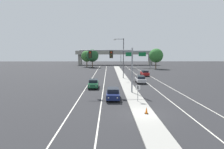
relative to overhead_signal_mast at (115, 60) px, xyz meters
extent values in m
plane|color=#28282B|center=(2.66, -11.08, -5.36)|extent=(260.00, 260.00, 0.00)
cube|color=#9E9B93|center=(2.66, 6.92, -5.29)|extent=(2.40, 110.00, 0.15)
cube|color=silver|center=(-2.04, 13.92, -5.36)|extent=(0.14, 100.00, 0.01)
cube|color=silver|center=(7.36, 13.92, -5.36)|extent=(0.14, 100.00, 0.01)
cube|color=silver|center=(-5.34, 13.92, -5.36)|extent=(0.14, 100.00, 0.01)
cube|color=silver|center=(10.66, 13.92, -5.36)|extent=(0.14, 100.00, 0.01)
cylinder|color=gray|center=(2.72, 0.01, -1.61)|extent=(0.24, 0.24, 7.20)
cylinder|color=gray|center=(-1.48, 0.01, 1.59)|extent=(8.41, 0.16, 0.16)
cube|color=black|center=(-0.64, 0.05, 0.94)|extent=(0.56, 0.06, 1.20)
cube|color=#38330F|center=(-0.64, 0.01, 0.94)|extent=(0.32, 0.32, 1.00)
sphere|color=red|center=(-0.64, -0.16, 1.26)|extent=(0.22, 0.22, 0.22)
sphere|color=#282828|center=(-0.64, -0.16, 0.94)|extent=(0.22, 0.22, 0.22)
sphere|color=#282828|center=(-0.64, -0.16, 0.62)|extent=(0.22, 0.22, 0.22)
cube|color=black|center=(-4.00, 0.05, 0.94)|extent=(0.56, 0.06, 1.20)
cube|color=#38330F|center=(-4.00, 0.01, 0.94)|extent=(0.32, 0.32, 1.00)
sphere|color=red|center=(-4.00, -0.16, 1.26)|extent=(0.22, 0.22, 0.22)
sphere|color=#282828|center=(-4.00, -0.16, 0.94)|extent=(0.22, 0.22, 0.22)
sphere|color=#282828|center=(-4.00, -0.16, 0.62)|extent=(0.22, 0.22, 0.22)
cylinder|color=gray|center=(2.80, -5.92, -4.11)|extent=(0.08, 0.08, 2.20)
cube|color=white|center=(2.80, -5.95, -3.36)|extent=(0.60, 0.03, 0.60)
cube|color=black|center=(2.80, -5.97, -3.36)|extent=(0.12, 0.01, 0.44)
cylinder|color=#4C4C51|center=(2.69, 17.92, -0.21)|extent=(0.20, 0.20, 10.00)
cylinder|color=#4C4C51|center=(1.59, 17.92, 4.59)|extent=(2.20, 0.12, 0.12)
cube|color=#B7B7B2|center=(0.49, 17.92, 4.44)|extent=(0.56, 0.28, 0.20)
cube|color=#141E4C|center=(-0.44, -4.15, -4.69)|extent=(1.92, 4.45, 0.70)
cube|color=black|center=(-0.44, -3.93, -4.06)|extent=(1.65, 2.42, 0.56)
sphere|color=#EAE5C6|center=(0.07, -6.35, -4.64)|extent=(0.18, 0.18, 0.18)
sphere|color=#EAE5C6|center=(-1.08, -6.32, -4.64)|extent=(0.18, 0.18, 0.18)
cylinder|color=black|center=(0.32, -5.68, -5.04)|extent=(0.24, 0.65, 0.64)
cylinder|color=black|center=(-1.28, -5.63, -5.04)|extent=(0.24, 0.65, 0.64)
cylinder|color=black|center=(0.40, -2.68, -5.04)|extent=(0.24, 0.65, 0.64)
cylinder|color=black|center=(-1.20, -2.63, -5.04)|extent=(0.24, 0.65, 0.64)
cube|color=#195633|center=(-3.92, 5.03, -4.69)|extent=(1.91, 4.44, 0.70)
cube|color=black|center=(-3.93, 5.25, -4.06)|extent=(1.64, 2.42, 0.56)
sphere|color=#EAE5C6|center=(-3.29, 2.87, -4.64)|extent=(0.18, 0.18, 0.18)
sphere|color=#EAE5C6|center=(-4.44, 2.84, -4.64)|extent=(0.18, 0.18, 0.18)
cylinder|color=black|center=(-3.08, 3.55, -5.04)|extent=(0.24, 0.65, 0.64)
cylinder|color=black|center=(-4.68, 3.51, -5.04)|extent=(0.24, 0.65, 0.64)
cylinder|color=black|center=(-3.16, 6.55, -5.04)|extent=(0.24, 0.65, 0.64)
cylinder|color=black|center=(-4.76, 6.51, -5.04)|extent=(0.24, 0.65, 0.64)
cube|color=#B7B7BC|center=(5.88, 10.82, -4.69)|extent=(1.86, 4.42, 0.70)
cube|color=black|center=(5.88, 10.60, -4.06)|extent=(1.61, 2.40, 0.56)
sphere|color=#EAE5C6|center=(5.33, 13.01, -4.64)|extent=(0.18, 0.18, 0.18)
sphere|color=#EAE5C6|center=(6.48, 13.00, -4.64)|extent=(0.18, 0.18, 0.18)
cylinder|color=black|center=(5.10, 12.33, -5.04)|extent=(0.23, 0.64, 0.64)
cylinder|color=black|center=(6.70, 12.31, -5.04)|extent=(0.23, 0.64, 0.64)
cylinder|color=black|center=(5.06, 9.33, -5.04)|extent=(0.23, 0.64, 0.64)
cylinder|color=black|center=(6.66, 9.31, -5.04)|extent=(0.23, 0.64, 0.64)
cube|color=maroon|center=(9.26, 23.88, -4.69)|extent=(1.93, 4.45, 0.70)
cube|color=black|center=(9.27, 23.66, -4.06)|extent=(1.65, 2.42, 0.56)
sphere|color=#EAE5C6|center=(8.62, 26.04, -4.64)|extent=(0.18, 0.18, 0.18)
sphere|color=#EAE5C6|center=(9.78, 26.07, -4.64)|extent=(0.18, 0.18, 0.18)
cylinder|color=black|center=(8.42, 25.36, -5.04)|extent=(0.24, 0.65, 0.64)
cylinder|color=black|center=(10.02, 25.40, -5.04)|extent=(0.24, 0.65, 0.64)
cylinder|color=black|center=(8.50, 22.36, -5.04)|extent=(0.24, 0.65, 0.64)
cylinder|color=black|center=(10.10, 22.40, -5.04)|extent=(0.24, 0.65, 0.64)
cube|color=black|center=(2.93, -11.23, -5.19)|extent=(0.36, 0.36, 0.04)
cone|color=orange|center=(2.93, -11.23, -4.82)|extent=(0.28, 0.28, 0.70)
cylinder|color=gray|center=(4.36, 54.41, -1.61)|extent=(0.28, 0.28, 7.50)
cylinder|color=gray|center=(17.36, 54.41, -1.61)|extent=(0.28, 0.28, 7.50)
cube|color=gray|center=(10.86, 54.41, 1.74)|extent=(13.00, 0.36, 0.70)
cube|color=#0F6033|center=(8.00, 54.21, 0.54)|extent=(3.20, 0.08, 1.70)
cube|color=#0F6033|center=(13.72, 54.21, 0.54)|extent=(3.20, 0.08, 1.70)
cube|color=gray|center=(2.66, 75.50, 0.84)|extent=(42.40, 6.40, 1.10)
cube|color=gray|center=(2.66, 72.50, 1.84)|extent=(42.40, 0.36, 0.90)
cube|color=gray|center=(-16.54, 75.50, -2.54)|extent=(1.80, 2.40, 5.65)
cube|color=gray|center=(21.86, 75.50, -2.54)|extent=(1.80, 2.40, 5.65)
cylinder|color=#4C3823|center=(-8.32, 56.69, -3.83)|extent=(0.36, 0.36, 3.07)
sphere|color=#1E4C28|center=(-8.32, 56.69, -0.05)|extent=(5.61, 5.61, 5.61)
cylinder|color=#4C3823|center=(18.34, 48.31, -3.80)|extent=(0.36, 0.36, 3.13)
sphere|color=#2D6B2D|center=(18.34, 48.31, 0.06)|extent=(5.73, 5.73, 5.73)
cylinder|color=#4C3823|center=(-11.23, 60.65, -3.92)|extent=(0.36, 0.36, 2.88)
sphere|color=#387533|center=(-11.23, 60.65, -0.38)|extent=(5.26, 5.26, 5.26)
camera|label=1|loc=(-1.08, -31.20, 1.20)|focal=31.30mm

